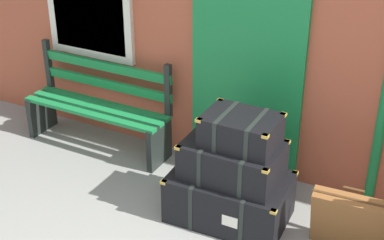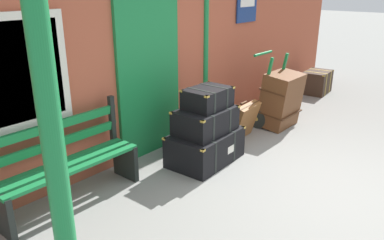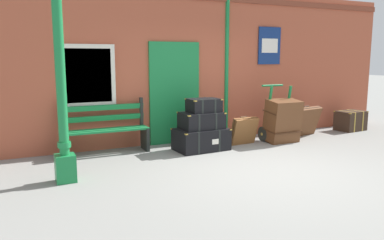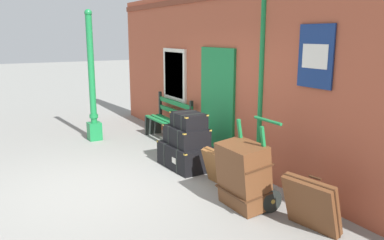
% 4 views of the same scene
% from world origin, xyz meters
% --- Properties ---
extents(ground_plane, '(60.00, 60.00, 0.00)m').
position_xyz_m(ground_plane, '(0.00, 0.00, 0.00)').
color(ground_plane, gray).
extents(brick_facade, '(10.40, 0.35, 3.20)m').
position_xyz_m(brick_facade, '(-0.02, 2.60, 1.60)').
color(brick_facade, '#AD5138').
rests_on(brick_facade, ground).
extents(lamp_post, '(0.28, 0.28, 2.86)m').
position_xyz_m(lamp_post, '(-2.93, 0.73, 1.08)').
color(lamp_post, '#197A3D').
rests_on(lamp_post, ground).
extents(platform_bench, '(1.60, 0.43, 1.01)m').
position_xyz_m(platform_bench, '(-2.02, 2.16, 0.44)').
color(platform_bench, '#197A3D').
rests_on(platform_bench, ground).
extents(steamer_trunk_base, '(1.04, 0.70, 0.43)m').
position_xyz_m(steamer_trunk_base, '(-0.27, 1.63, 0.21)').
color(steamer_trunk_base, black).
rests_on(steamer_trunk_base, ground).
extents(steamer_trunk_middle, '(0.81, 0.56, 0.33)m').
position_xyz_m(steamer_trunk_middle, '(-0.26, 1.64, 0.58)').
color(steamer_trunk_middle, black).
rests_on(steamer_trunk_middle, steamer_trunk_base).
extents(steamer_trunk_top, '(0.61, 0.45, 0.27)m').
position_xyz_m(steamer_trunk_top, '(-0.21, 1.65, 0.87)').
color(steamer_trunk_top, black).
rests_on(steamer_trunk_top, steamer_trunk_middle).
extents(porters_trolley, '(0.71, 0.57, 1.20)m').
position_xyz_m(porters_trolley, '(1.59, 1.68, 0.27)').
color(porters_trolley, black).
rests_on(porters_trolley, ground).
extents(large_brown_trunk, '(0.70, 0.54, 0.92)m').
position_xyz_m(large_brown_trunk, '(1.59, 1.51, 0.46)').
color(large_brown_trunk, brown).
rests_on(large_brown_trunk, ground).
extents(suitcase_charcoal, '(0.60, 0.32, 0.59)m').
position_xyz_m(suitcase_charcoal, '(0.74, 1.66, 0.29)').
color(suitcase_charcoal, brown).
rests_on(suitcase_charcoal, ground).
extents(suitcase_oxblood, '(0.73, 0.45, 0.69)m').
position_xyz_m(suitcase_oxblood, '(2.53, 1.81, 0.34)').
color(suitcase_oxblood, brown).
rests_on(suitcase_oxblood, ground).
extents(corner_trunk, '(0.73, 0.55, 0.49)m').
position_xyz_m(corner_trunk, '(3.99, 1.88, 0.24)').
color(corner_trunk, '#332319').
rests_on(corner_trunk, ground).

